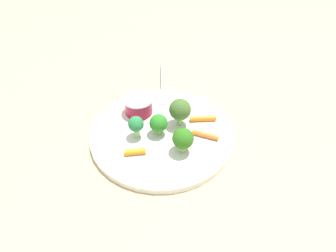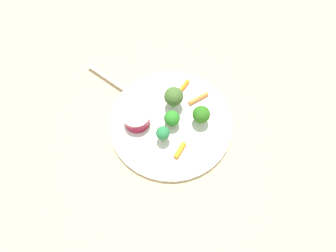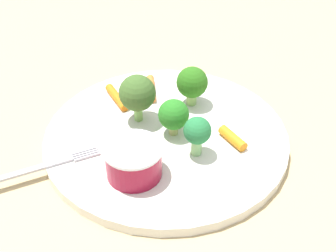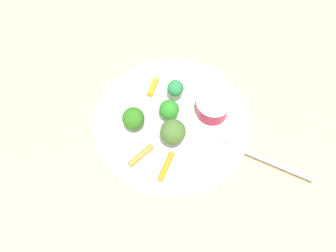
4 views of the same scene
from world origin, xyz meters
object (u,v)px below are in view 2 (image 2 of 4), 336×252
object	(u,v)px
plate	(171,122)
fork	(116,83)
broccoli_floret_2	(201,115)
broccoli_floret_3	(174,97)
carrot_stick_0	(181,150)
carrot_stick_1	(198,98)
sauce_cup	(137,118)
carrot_stick_2	(182,88)
broccoli_floret_1	(163,133)
broccoli_floret_0	(171,119)

from	to	relation	value
plate	fork	world-z (taller)	fork
fork	plate	bearing A→B (deg)	-141.86
broccoli_floret_2	broccoli_floret_3	size ratio (longest dim) A/B	0.85
carrot_stick_0	carrot_stick_1	world-z (taller)	same
broccoli_floret_3	carrot_stick_0	size ratio (longest dim) A/B	1.55
sauce_cup	carrot_stick_2	distance (m)	0.13
carrot_stick_1	plate	bearing A→B (deg)	116.84
carrot_stick_0	carrot_stick_2	distance (m)	0.16
sauce_cup	carrot_stick_0	world-z (taller)	sauce_cup
broccoli_floret_2	carrot_stick_1	distance (m)	0.06
sauce_cup	broccoli_floret_1	world-z (taller)	broccoli_floret_1
plate	broccoli_floret_2	size ratio (longest dim) A/B	5.52
broccoli_floret_3	carrot_stick_2	world-z (taller)	broccoli_floret_3
carrot_stick_1	fork	size ratio (longest dim) A/B	0.35
broccoli_floret_0	carrot_stick_1	bearing A→B (deg)	-58.68
carrot_stick_1	fork	world-z (taller)	carrot_stick_1
broccoli_floret_0	broccoli_floret_3	distance (m)	0.05
plate	broccoli_floret_2	bearing A→B (deg)	-105.55
broccoli_floret_3	broccoli_floret_0	bearing A→B (deg)	159.39
broccoli_floret_1	fork	size ratio (longest dim) A/B	0.32
sauce_cup	fork	world-z (taller)	sauce_cup
carrot_stick_0	broccoli_floret_1	bearing A→B (deg)	40.00
carrot_stick_0	carrot_stick_1	xyz separation A→B (m)	(0.11, -0.07, -0.00)
plate	carrot_stick_0	world-z (taller)	carrot_stick_0
carrot_stick_1	broccoli_floret_0	bearing A→B (deg)	121.32
carrot_stick_1	broccoli_floret_3	bearing A→B (deg)	90.97
broccoli_floret_3	carrot_stick_2	size ratio (longest dim) A/B	1.12
plate	broccoli_floret_2	world-z (taller)	broccoli_floret_2
broccoli_floret_0	carrot_stick_1	size ratio (longest dim) A/B	0.85
broccoli_floret_3	broccoli_floret_1	bearing A→B (deg)	150.55
broccoli_floret_1	carrot_stick_1	xyz separation A→B (m)	(0.08, -0.10, -0.02)
sauce_cup	broccoli_floret_2	xyz separation A→B (m)	(-0.03, -0.13, 0.01)
carrot_stick_0	fork	world-z (taller)	carrot_stick_0
sauce_cup	broccoli_floret_1	size ratio (longest dim) A/B	1.29
broccoli_floret_0	carrot_stick_1	distance (m)	0.09
broccoli_floret_2	fork	bearing A→B (deg)	48.14
plate	carrot_stick_0	size ratio (longest dim) A/B	7.32
broccoli_floret_2	carrot_stick_2	xyz separation A→B (m)	(0.09, 0.02, -0.02)
broccoli_floret_0	fork	bearing A→B (deg)	35.98
broccoli_floret_0	broccoli_floret_1	distance (m)	0.04
plate	broccoli_floret_0	distance (m)	0.03
carrot_stick_2	broccoli_floret_2	bearing A→B (deg)	-170.41
carrot_stick_0	fork	size ratio (longest dim) A/B	0.26
carrot_stick_1	broccoli_floret_1	bearing A→B (deg)	127.12
plate	fork	xyz separation A→B (m)	(0.13, 0.10, 0.01)
sauce_cup	carrot_stick_1	distance (m)	0.15
sauce_cup	broccoli_floret_0	xyz separation A→B (m)	(-0.02, -0.07, 0.01)
sauce_cup	broccoli_floret_3	xyz separation A→B (m)	(0.02, -0.09, 0.02)
broccoli_floret_0	carrot_stick_0	size ratio (longest dim) A/B	1.16
broccoli_floret_2	broccoli_floret_0	bearing A→B (deg)	82.20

